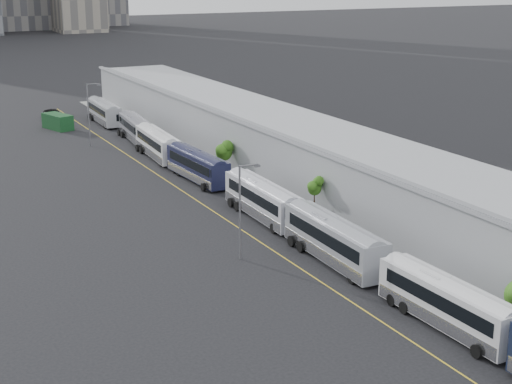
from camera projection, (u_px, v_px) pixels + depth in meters
sidewalk at (353, 225)px, 77.83m from camera, size 10.00×170.00×0.12m
lane_line at (260, 242)px, 73.26m from camera, size 0.12×160.00×0.02m
depot at (388, 187)px, 78.62m from camera, size 12.45×160.40×7.20m
bus_2 at (447, 307)px, 55.47m from camera, size 2.82×12.57×3.66m
bus_3 at (334, 244)px, 67.81m from camera, size 3.13×13.50×3.92m
bus_4 at (263, 203)px, 79.72m from camera, size 3.01×13.19×3.84m
bus_5 at (198, 168)px, 93.67m from camera, size 3.09×12.54×3.63m
bus_6 at (158, 146)px, 105.01m from camera, size 3.29×12.82×3.71m
bus_7 at (136, 131)px, 115.26m from camera, size 3.59×12.41×3.58m
bus_8 at (104, 114)px, 128.26m from camera, size 2.89×12.52×3.64m
tree_2 at (315, 187)px, 77.98m from camera, size 1.40×1.40×4.40m
tree_3 at (224, 150)px, 95.79m from camera, size 2.04×2.04×4.20m
street_lamp_near at (242, 205)px, 67.65m from camera, size 2.04×0.22×8.50m
street_lamp_far at (90, 110)px, 110.82m from camera, size 2.04×0.22×8.98m
shipping_container at (58, 122)px, 123.68m from camera, size 4.03×6.11×2.38m
suv at (53, 114)px, 132.16m from camera, size 3.08×5.82×1.56m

